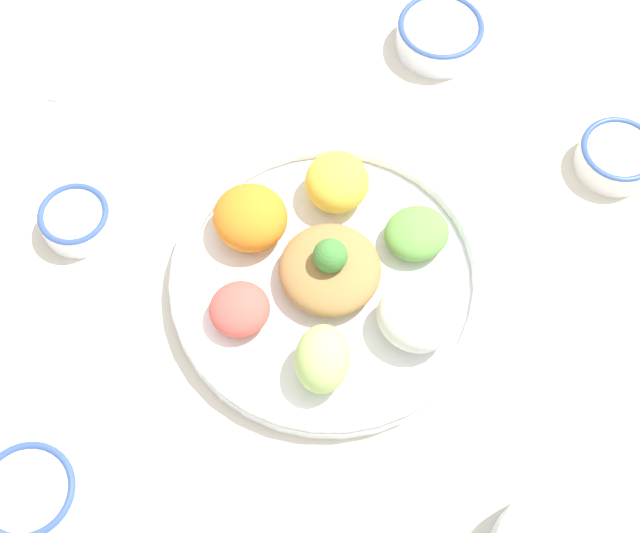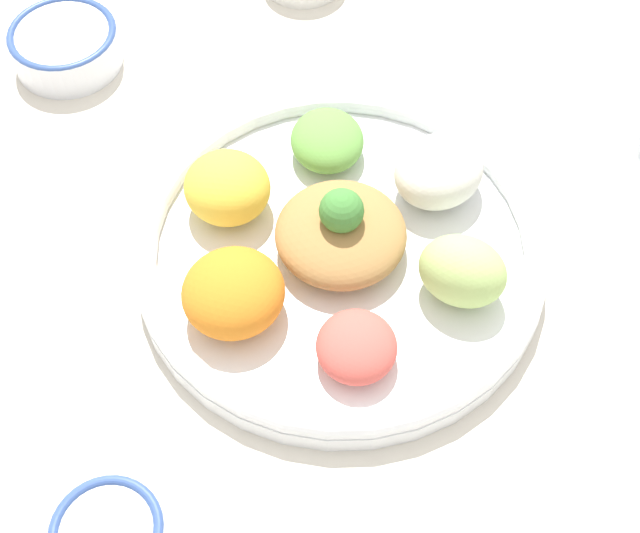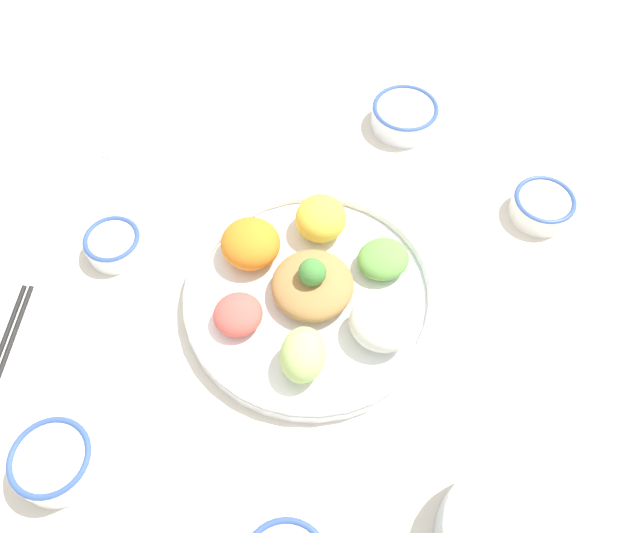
% 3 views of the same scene
% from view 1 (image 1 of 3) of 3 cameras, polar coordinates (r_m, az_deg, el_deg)
% --- Properties ---
extents(ground_plane, '(2.40, 2.40, 0.00)m').
position_cam_1_polar(ground_plane, '(0.99, 0.62, -2.54)').
color(ground_plane, silver).
extents(salad_platter, '(0.35, 0.35, 0.09)m').
position_cam_1_polar(salad_platter, '(0.97, 0.62, -0.50)').
color(salad_platter, white).
rests_on(salad_platter, ground_plane).
extents(sauce_bowl_red, '(0.09, 0.09, 0.04)m').
position_cam_1_polar(sauce_bowl_red, '(1.11, 18.44, 6.74)').
color(sauce_bowl_red, white).
rests_on(sauce_bowl_red, ground_plane).
extents(rice_bowl_blue, '(0.08, 0.08, 0.04)m').
position_cam_1_polar(rice_bowl_blue, '(1.05, -15.36, 2.91)').
color(rice_bowl_blue, white).
rests_on(rice_bowl_blue, ground_plane).
extents(rice_bowl_plain, '(0.11, 0.11, 0.04)m').
position_cam_1_polar(rice_bowl_plain, '(1.17, 7.66, 14.52)').
color(rice_bowl_plain, white).
rests_on(rice_bowl_plain, ground_plane).
extents(sauce_bowl_far, '(0.10, 0.10, 0.05)m').
position_cam_1_polar(sauce_bowl_far, '(0.94, -17.99, -13.70)').
color(sauce_bowl_far, white).
rests_on(sauce_bowl_far, ground_plane).
extents(serving_spoon_main, '(0.06, 0.14, 0.01)m').
position_cam_1_polar(serving_spoon_main, '(1.18, -16.66, 10.36)').
color(serving_spoon_main, beige).
rests_on(serving_spoon_main, ground_plane).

